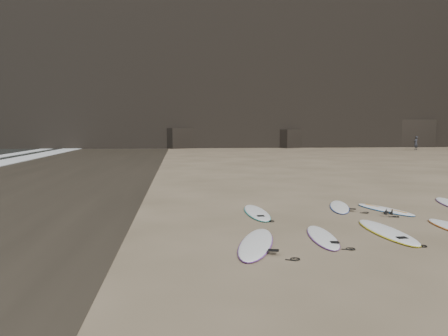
% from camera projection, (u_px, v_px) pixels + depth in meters
% --- Properties ---
extents(ground, '(240.00, 240.00, 0.00)m').
position_uv_depth(ground, '(412.00, 232.00, 10.77)').
color(ground, '#897559').
rests_on(ground, ground).
extents(wet_sand, '(12.00, 200.00, 0.01)m').
position_uv_depth(wet_sand, '(15.00, 186.00, 19.35)').
color(wet_sand, '#383026').
rests_on(wet_sand, ground).
extents(surfboard_0, '(1.44, 2.84, 0.10)m').
position_uv_depth(surfboard_0, '(256.00, 243.00, 9.58)').
color(surfboard_0, white).
rests_on(surfboard_0, ground).
extents(surfboard_1, '(0.78, 2.33, 0.08)m').
position_uv_depth(surfboard_1, '(322.00, 237.00, 10.18)').
color(surfboard_1, white).
rests_on(surfboard_1, ground).
extents(surfboard_2, '(0.73, 2.76, 0.10)m').
position_uv_depth(surfboard_2, '(387.00, 231.00, 10.67)').
color(surfboard_2, white).
rests_on(surfboard_2, ground).
extents(surfboard_5, '(0.66, 2.55, 0.09)m').
position_uv_depth(surfboard_5, '(257.00, 212.00, 13.07)').
color(surfboard_5, white).
rests_on(surfboard_5, ground).
extents(surfboard_6, '(1.20, 2.40, 0.08)m').
position_uv_depth(surfboard_6, '(339.00, 207.00, 14.04)').
color(surfboard_6, white).
rests_on(surfboard_6, ground).
extents(surfboard_7, '(1.28, 2.31, 0.08)m').
position_uv_depth(surfboard_7, '(385.00, 209.00, 13.58)').
color(surfboard_7, white).
rests_on(surfboard_7, ground).
extents(person_a, '(0.69, 0.61, 1.58)m').
position_uv_depth(person_a, '(416.00, 143.00, 49.88)').
color(person_a, '#222328').
rests_on(person_a, ground).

